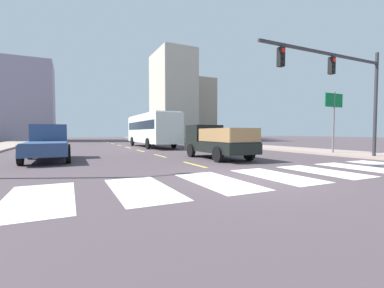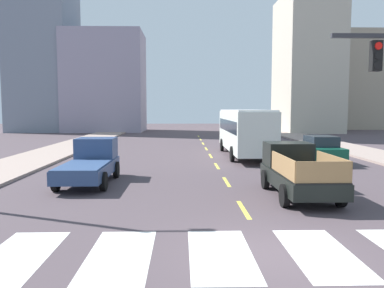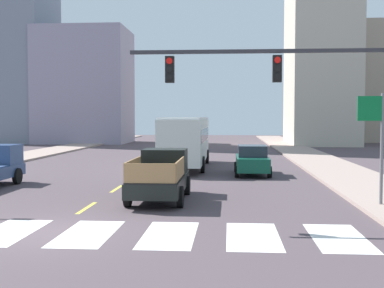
# 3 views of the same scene
# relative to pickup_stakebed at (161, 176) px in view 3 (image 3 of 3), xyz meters

# --- Properties ---
(ground_plane) EXTENTS (160.00, 160.00, 0.00)m
(ground_plane) POSITION_rel_pickup_stakebed_xyz_m (-2.45, -6.31, -0.94)
(ground_plane) COLOR #493D42
(sidewalk_right) EXTENTS (3.91, 110.00, 0.15)m
(sidewalk_right) POSITION_rel_pickup_stakebed_xyz_m (9.43, 11.69, -0.86)
(sidewalk_right) COLOR gray
(sidewalk_right) RESTS_ON ground
(crosswalk_stripe_3) EXTENTS (1.47, 3.42, 0.01)m
(crosswalk_stripe_3) POSITION_rel_pickup_stakebed_xyz_m (-3.63, -6.31, -0.93)
(crosswalk_stripe_3) COLOR silver
(crosswalk_stripe_3) RESTS_ON ground
(crosswalk_stripe_4) EXTENTS (1.47, 3.42, 0.01)m
(crosswalk_stripe_4) POSITION_rel_pickup_stakebed_xyz_m (-1.27, -6.31, -0.93)
(crosswalk_stripe_4) COLOR silver
(crosswalk_stripe_4) RESTS_ON ground
(crosswalk_stripe_5) EXTENTS (1.47, 3.42, 0.01)m
(crosswalk_stripe_5) POSITION_rel_pickup_stakebed_xyz_m (1.08, -6.31, -0.93)
(crosswalk_stripe_5) COLOR silver
(crosswalk_stripe_5) RESTS_ON ground
(crosswalk_stripe_6) EXTENTS (1.47, 3.42, 0.01)m
(crosswalk_stripe_6) POSITION_rel_pickup_stakebed_xyz_m (3.44, -6.31, -0.93)
(crosswalk_stripe_6) COLOR silver
(crosswalk_stripe_6) RESTS_ON ground
(crosswalk_stripe_7) EXTENTS (1.47, 3.42, 0.01)m
(crosswalk_stripe_7) POSITION_rel_pickup_stakebed_xyz_m (5.79, -6.31, -0.93)
(crosswalk_stripe_7) COLOR silver
(crosswalk_stripe_7) RESTS_ON ground
(lane_dash_0) EXTENTS (0.16, 2.40, 0.01)m
(lane_dash_0) POSITION_rel_pickup_stakebed_xyz_m (-2.45, -2.31, -0.93)
(lane_dash_0) COLOR gold
(lane_dash_0) RESTS_ON ground
(lane_dash_1) EXTENTS (0.16, 2.40, 0.01)m
(lane_dash_1) POSITION_rel_pickup_stakebed_xyz_m (-2.45, 2.69, -0.93)
(lane_dash_1) COLOR gold
(lane_dash_1) RESTS_ON ground
(lane_dash_2) EXTENTS (0.16, 2.40, 0.01)m
(lane_dash_2) POSITION_rel_pickup_stakebed_xyz_m (-2.45, 7.69, -0.93)
(lane_dash_2) COLOR gold
(lane_dash_2) RESTS_ON ground
(lane_dash_3) EXTENTS (0.16, 2.40, 0.01)m
(lane_dash_3) POSITION_rel_pickup_stakebed_xyz_m (-2.45, 12.69, -0.93)
(lane_dash_3) COLOR gold
(lane_dash_3) RESTS_ON ground
(lane_dash_4) EXTENTS (0.16, 2.40, 0.01)m
(lane_dash_4) POSITION_rel_pickup_stakebed_xyz_m (-2.45, 17.69, -0.93)
(lane_dash_4) COLOR gold
(lane_dash_4) RESTS_ON ground
(lane_dash_5) EXTENTS (0.16, 2.40, 0.01)m
(lane_dash_5) POSITION_rel_pickup_stakebed_xyz_m (-2.45, 22.69, -0.93)
(lane_dash_5) COLOR gold
(lane_dash_5) RESTS_ON ground
(lane_dash_6) EXTENTS (0.16, 2.40, 0.01)m
(lane_dash_6) POSITION_rel_pickup_stakebed_xyz_m (-2.45, 27.69, -0.93)
(lane_dash_6) COLOR gold
(lane_dash_6) RESTS_ON ground
(lane_dash_7) EXTENTS (0.16, 2.40, 0.01)m
(lane_dash_7) POSITION_rel_pickup_stakebed_xyz_m (-2.45, 32.69, -0.93)
(lane_dash_7) COLOR gold
(lane_dash_7) RESTS_ON ground
(pickup_stakebed) EXTENTS (2.18, 5.20, 1.96)m
(pickup_stakebed) POSITION_rel_pickup_stakebed_xyz_m (0.00, 0.00, 0.00)
(pickup_stakebed) COLOR black
(pickup_stakebed) RESTS_ON ground
(city_bus) EXTENTS (2.72, 10.80, 3.32)m
(city_bus) POSITION_rel_pickup_stakebed_xyz_m (-0.04, 12.56, 1.02)
(city_bus) COLOR silver
(city_bus) RESTS_ON ground
(sedan_mid) EXTENTS (2.02, 4.40, 1.72)m
(sedan_mid) POSITION_rel_pickup_stakebed_xyz_m (4.10, 8.77, -0.08)
(sedan_mid) COLOR #0F4C37
(sedan_mid) RESTS_ON ground
(traffic_signal_gantry) EXTENTS (8.56, 0.27, 6.00)m
(traffic_signal_gantry) POSITION_rel_pickup_stakebed_xyz_m (5.36, -4.30, 3.25)
(traffic_signal_gantry) COLOR #2D2D33
(traffic_signal_gantry) RESTS_ON ground
(direction_sign_green) EXTENTS (1.70, 0.12, 4.20)m
(direction_sign_green) POSITION_rel_pickup_stakebed_xyz_m (8.30, -1.58, 2.10)
(direction_sign_green) COLOR slate
(direction_sign_green) RESTS_ON ground
(block_mid_left) EXTENTS (7.66, 11.67, 19.71)m
(block_mid_left) POSITION_rel_pickup_stakebed_xyz_m (13.87, 42.35, 8.92)
(block_mid_left) COLOR #BEB4A0
(block_mid_left) RESTS_ON ground
(block_mid_right) EXTENTS (11.36, 9.15, 14.62)m
(block_mid_right) POSITION_rel_pickup_stakebed_xyz_m (-15.90, 44.06, 6.37)
(block_mid_right) COLOR #958BA0
(block_mid_right) RESTS_ON ground
(block_low_left) EXTENTS (10.89, 8.23, 16.06)m
(block_low_left) POSITION_rel_pickup_stakebed_xyz_m (22.87, 50.53, 7.09)
(block_low_left) COLOR tan
(block_low_left) RESTS_ON ground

